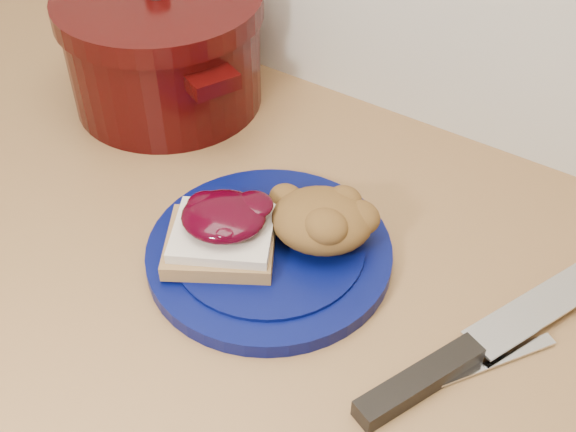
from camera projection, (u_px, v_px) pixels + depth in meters
The scene contains 7 objects.
plate at pixel (269, 253), 0.74m from camera, with size 0.25×0.25×0.02m, color #04093F.
sandwich at pixel (222, 231), 0.72m from camera, with size 0.14×0.14×0.05m.
stuffing_mound at pixel (322, 220), 0.73m from camera, with size 0.10×0.09×0.05m, color brown.
chef_knife at pixel (460, 356), 0.65m from camera, with size 0.17×0.34×0.02m.
butter_knife at pixel (475, 367), 0.65m from camera, with size 0.17×0.01×0.00m, color silver.
dutch_oven at pixel (164, 49), 0.92m from camera, with size 0.34×0.34×0.17m.
pepper_grinder at pixel (166, 29), 0.98m from camera, with size 0.06×0.06×0.12m.
Camera 1 is at (0.31, 1.07, 1.44)m, focal length 45.00 mm.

